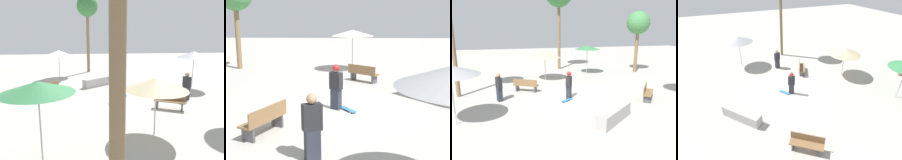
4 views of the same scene
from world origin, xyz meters
The scene contains 8 objects.
ground_plane centered at (0.00, 0.00, 0.00)m, with size 60.00×60.00×0.00m, color #ADA8A0.
skater_main centered at (-0.09, -0.14, 0.87)m, with size 0.49×0.44×1.62m.
skateboard centered at (0.34, -0.36, 0.06)m, with size 0.62×0.77×0.07m.
concrete_ledge centered at (3.48, 1.02, 0.31)m, with size 1.94×2.23×0.61m.
bench_near centered at (-2.03, -2.51, 0.43)m, with size 1.08×1.63×0.85m.
bench_far centered at (1.11, 4.24, 0.43)m, with size 1.53×1.34×0.85m.
shade_umbrella_cream centered at (0.64, 7.09, 2.21)m, with size 2.38×2.38×2.38m.
bystander_watching centered at (-0.52, -4.07, 0.81)m, with size 0.50×0.40×1.62m.
Camera 2 is at (0.22, -10.78, 3.42)m, focal length 50.00 mm.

